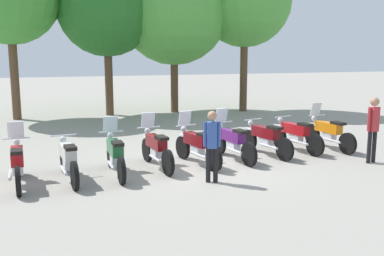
{
  "coord_description": "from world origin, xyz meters",
  "views": [
    {
      "loc": [
        -3.4,
        -11.02,
        3.03
      ],
      "look_at": [
        0.0,
        0.5,
        0.9
      ],
      "focal_mm": 41.9,
      "sensor_mm": 36.0,
      "label": 1
    }
  ],
  "objects": [
    {
      "name": "ground_plane",
      "position": [
        0.0,
        0.0,
        0.0
      ],
      "size": [
        80.0,
        80.0,
        0.0
      ],
      "primitive_type": "plane",
      "color": "gray"
    },
    {
      "name": "motorcycle_1",
      "position": [
        -3.3,
        -0.53,
        0.5
      ],
      "size": [
        0.62,
        2.18,
        0.99
      ],
      "rotation": [
        0.0,
        0.0,
        1.71
      ],
      "color": "black",
      "rests_on": "ground_plane"
    },
    {
      "name": "motorcycle_6",
      "position": [
        2.19,
        0.46,
        0.5
      ],
      "size": [
        0.79,
        2.14,
        0.99
      ],
      "rotation": [
        0.0,
        0.0,
        1.83
      ],
      "color": "black",
      "rests_on": "ground_plane"
    },
    {
      "name": "motorcycle_8",
      "position": [
        4.39,
        0.66,
        0.52
      ],
      "size": [
        0.62,
        2.18,
        1.37
      ],
      "rotation": [
        0.0,
        0.0,
        1.72
      ],
      "color": "black",
      "rests_on": "ground_plane"
    },
    {
      "name": "person_1",
      "position": [
        4.53,
        -1.15,
        1.05
      ],
      "size": [
        0.41,
        0.26,
        1.77
      ],
      "rotation": [
        0.0,
        0.0,
        4.83
      ],
      "color": "black",
      "rests_on": "ground_plane"
    },
    {
      "name": "tree_1",
      "position": [
        -1.23,
        9.77,
        4.87
      ],
      "size": [
        4.44,
        4.44,
        7.11
      ],
      "color": "brown",
      "rests_on": "ground_plane"
    },
    {
      "name": "motorcycle_4",
      "position": [
        -0.01,
        0.03,
        0.52
      ],
      "size": [
        0.79,
        2.14,
        1.37
      ],
      "rotation": [
        0.0,
        0.0,
        1.83
      ],
      "color": "black",
      "rests_on": "ground_plane"
    },
    {
      "name": "motorcycle_0",
      "position": [
        -4.4,
        -0.59,
        0.52
      ],
      "size": [
        0.62,
        2.19,
        1.37
      ],
      "rotation": [
        0.0,
        0.0,
        1.65
      ],
      "color": "black",
      "rests_on": "ground_plane"
    },
    {
      "name": "tree_2",
      "position": [
        1.88,
        9.84,
        4.83
      ],
      "size": [
        5.17,
        5.17,
        7.43
      ],
      "color": "brown",
      "rests_on": "ground_plane"
    },
    {
      "name": "motorcycle_3",
      "position": [
        -1.11,
        0.0,
        0.52
      ],
      "size": [
        0.62,
        2.18,
        1.37
      ],
      "rotation": [
        0.0,
        0.0,
        1.71
      ],
      "color": "black",
      "rests_on": "ground_plane"
    },
    {
      "name": "tree_3",
      "position": [
        5.21,
        9.28,
        5.27
      ],
      "size": [
        4.4,
        4.4,
        7.49
      ],
      "color": "brown",
      "rests_on": "ground_plane"
    },
    {
      "name": "motorcycle_7",
      "position": [
        3.29,
        0.7,
        0.5
      ],
      "size": [
        0.77,
        2.15,
        0.99
      ],
      "rotation": [
        0.0,
        0.0,
        1.82
      ],
      "color": "black",
      "rests_on": "ground_plane"
    },
    {
      "name": "person_0",
      "position": [
        -0.15,
        -1.61,
        0.96
      ],
      "size": [
        0.41,
        0.27,
        1.65
      ],
      "rotation": [
        0.0,
        0.0,
        4.43
      ],
      "color": "black",
      "rests_on": "ground_plane"
    },
    {
      "name": "motorcycle_2",
      "position": [
        -2.2,
        -0.37,
        0.52
      ],
      "size": [
        0.62,
        2.19,
        1.37
      ],
      "rotation": [
        0.0,
        0.0,
        1.62
      ],
      "color": "black",
      "rests_on": "ground_plane"
    },
    {
      "name": "motorcycle_5",
      "position": [
        1.09,
        0.24,
        0.52
      ],
      "size": [
        0.66,
        2.17,
        1.37
      ],
      "rotation": [
        0.0,
        0.0,
        1.75
      ],
      "color": "black",
      "rests_on": "ground_plane"
    }
  ]
}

